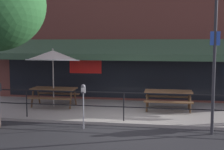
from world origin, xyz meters
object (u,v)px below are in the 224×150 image
Objects in this scene: picnic_table_left at (54,92)px; street_sign_pole at (214,66)px; picnic_table_centre at (168,95)px; parking_meter_far at (83,93)px; patio_umbrella_left at (53,56)px.

street_sign_pole reaches higher than picnic_table_left.
picnic_table_centre is at bearing 0.11° from picnic_table_left.
parking_meter_far is 4.02m from street_sign_pole.
parking_meter_far is at bearing -53.35° from patio_umbrella_left.
patio_umbrella_left is 6.39m from street_sign_pole.
street_sign_pole reaches higher than picnic_table_centre.
picnic_table_left is 4.60m from picnic_table_centre.
patio_umbrella_left reaches higher than parking_meter_far.
picnic_table_left is 6.54m from street_sign_pole.
picnic_table_centre is 3.79m from parking_meter_far.
picnic_table_centre is at bearing 0.66° from patio_umbrella_left.
patio_umbrella_left is at bearing 126.65° from parking_meter_far.
patio_umbrella_left is (-4.60, -0.05, 1.47)m from picnic_table_centre.
picnic_table_left is 0.46× the size of street_sign_pole.
patio_umbrella_left is (0.00, -0.04, 1.47)m from picnic_table_left.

